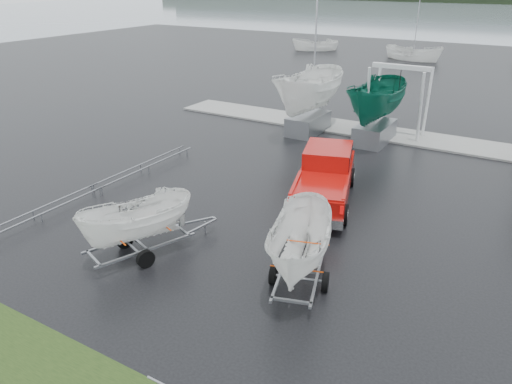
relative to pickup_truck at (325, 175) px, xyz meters
name	(u,v)px	position (x,y,z in m)	size (l,w,h in m)	color
ground_plane	(305,225)	(0.38, -2.68, -1.06)	(120.00, 120.00, 0.00)	black
dock	(401,136)	(0.38, 10.32, -1.01)	(30.00, 3.00, 0.12)	gray
pickup_truck	(325,175)	(0.00, 0.00, 0.00)	(3.80, 6.48, 2.04)	#A00C08
trailer_hitched	(303,200)	(1.95, -6.29, 1.75)	(2.23, 3.79, 5.20)	gray
trailer_parked	(134,188)	(-3.43, -7.56, 1.43)	(2.39, 3.78, 4.58)	gray
boat_hoist	(399,91)	(-0.08, 10.32, 1.61)	(3.30, 2.18, 4.12)	silver
keelboat_0	(311,60)	(-4.72, 8.32, 3.20)	(2.68, 3.20, 10.86)	gray
keelboat_1	(380,74)	(-0.70, 8.52, 2.76)	(2.41, 3.20, 7.51)	gray
mast_rack_0	(144,165)	(-8.62, -1.68, -0.71)	(0.56, 6.50, 0.06)	gray
mast_rack_1	(37,213)	(-8.62, -7.68, -0.71)	(0.56, 6.50, 0.06)	gray
moored_boat_0	(315,50)	(-19.07, 40.54, -1.06)	(3.05, 3.03, 10.90)	white
moored_boat_1	(413,60)	(-6.64, 39.27, -1.06)	(3.03, 2.98, 11.35)	white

